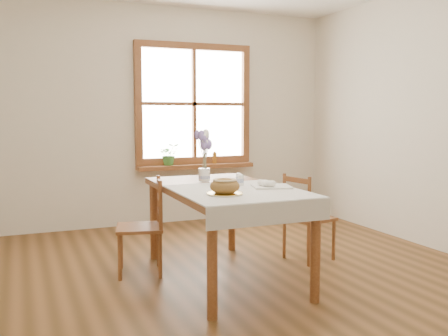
# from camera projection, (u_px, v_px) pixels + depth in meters

# --- Properties ---
(ground) EXTENTS (5.00, 5.00, 0.00)m
(ground) POSITION_uv_depth(u_px,v_px,m) (239.00, 289.00, 3.80)
(ground) COLOR brown
(ground) RESTS_ON ground
(room_walls) EXTENTS (4.60, 5.10, 2.65)m
(room_walls) POSITION_uv_depth(u_px,v_px,m) (240.00, 62.00, 3.61)
(room_walls) COLOR beige
(room_walls) RESTS_ON ground
(window) EXTENTS (1.46, 0.08, 1.46)m
(window) POSITION_uv_depth(u_px,v_px,m) (194.00, 104.00, 6.10)
(window) COLOR brown
(window) RESTS_ON ground
(window_sill) EXTENTS (1.46, 0.20, 0.05)m
(window_sill) POSITION_uv_depth(u_px,v_px,m) (196.00, 166.00, 6.12)
(window_sill) COLOR brown
(window_sill) RESTS_ON ground
(dining_table) EXTENTS (0.90, 1.60, 0.75)m
(dining_table) POSITION_uv_depth(u_px,v_px,m) (224.00, 197.00, 4.00)
(dining_table) COLOR brown
(dining_table) RESTS_ON ground
(table_linen) EXTENTS (0.91, 0.99, 0.01)m
(table_linen) POSITION_uv_depth(u_px,v_px,m) (240.00, 191.00, 3.71)
(table_linen) COLOR silver
(table_linen) RESTS_ON dining_table
(chair_left) EXTENTS (0.46, 0.45, 0.80)m
(chair_left) POSITION_uv_depth(u_px,v_px,m) (139.00, 226.00, 4.14)
(chair_left) COLOR brown
(chair_left) RESTS_ON ground
(chair_right) EXTENTS (0.46, 0.45, 0.79)m
(chair_right) POSITION_uv_depth(u_px,v_px,m) (309.00, 217.00, 4.55)
(chair_right) COLOR brown
(chair_right) RESTS_ON ground
(bread_plate) EXTENTS (0.26, 0.26, 0.01)m
(bread_plate) POSITION_uv_depth(u_px,v_px,m) (225.00, 194.00, 3.53)
(bread_plate) COLOR white
(bread_plate) RESTS_ON table_linen
(bread_loaf) EXTENTS (0.21, 0.21, 0.12)m
(bread_loaf) POSITION_uv_depth(u_px,v_px,m) (225.00, 185.00, 3.52)
(bread_loaf) COLOR olive
(bread_loaf) RESTS_ON bread_plate
(egg_napkin) EXTENTS (0.34, 0.31, 0.01)m
(egg_napkin) POSITION_uv_depth(u_px,v_px,m) (271.00, 186.00, 3.88)
(egg_napkin) COLOR silver
(egg_napkin) RESTS_ON table_linen
(eggs) EXTENTS (0.27, 0.25, 0.05)m
(eggs) POSITION_uv_depth(u_px,v_px,m) (271.00, 182.00, 3.88)
(eggs) COLOR white
(eggs) RESTS_ON egg_napkin
(salt_shaker) EXTENTS (0.06, 0.06, 0.09)m
(salt_shaker) POSITION_uv_depth(u_px,v_px,m) (241.00, 180.00, 3.97)
(salt_shaker) COLOR white
(salt_shaker) RESTS_ON table_linen
(pepper_shaker) EXTENTS (0.06, 0.06, 0.09)m
(pepper_shaker) POSITION_uv_depth(u_px,v_px,m) (239.00, 178.00, 4.11)
(pepper_shaker) COLOR white
(pepper_shaker) RESTS_ON table_linen
(flower_vase) EXTENTS (0.12, 0.12, 0.11)m
(flower_vase) POSITION_uv_depth(u_px,v_px,m) (204.00, 176.00, 4.26)
(flower_vase) COLOR white
(flower_vase) RESTS_ON dining_table
(lavender_bouquet) EXTENTS (0.17, 0.17, 0.32)m
(lavender_bouquet) POSITION_uv_depth(u_px,v_px,m) (204.00, 151.00, 4.23)
(lavender_bouquet) COLOR #6C589B
(lavender_bouquet) RESTS_ON flower_vase
(potted_plant) EXTENTS (0.25, 0.27, 0.20)m
(potted_plant) POSITION_uv_depth(u_px,v_px,m) (169.00, 157.00, 5.97)
(potted_plant) COLOR #397830
(potted_plant) RESTS_ON window_sill
(amber_bottle) EXTENTS (0.06, 0.06, 0.15)m
(amber_bottle) POSITION_uv_depth(u_px,v_px,m) (215.00, 157.00, 6.20)
(amber_bottle) COLOR #9A5E1C
(amber_bottle) RESTS_ON window_sill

